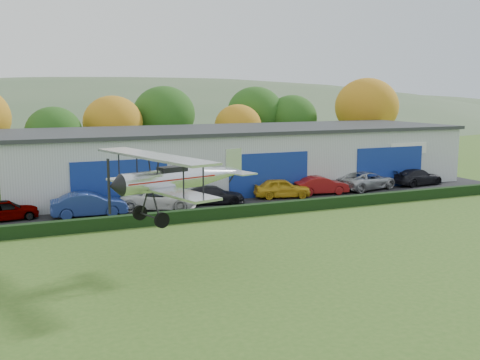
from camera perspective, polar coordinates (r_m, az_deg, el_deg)
name	(u,v)px	position (r m, az deg, el deg)	size (l,w,h in m)	color
ground	(394,294)	(24.91, 15.44, -11.17)	(300.00, 300.00, 0.00)	#39611E
apron	(252,201)	(43.80, 1.18, -2.12)	(48.00, 9.00, 0.05)	black
hedge	(280,207)	(39.50, 4.09, -2.80)	(46.00, 0.60, 0.80)	black
hangar	(240,157)	(50.51, -0.04, 2.39)	(40.60, 12.60, 5.30)	#B2B7BC
tree_belt	(157,119)	(60.84, -8.43, 6.19)	(75.70, 13.22, 10.12)	#3D2614
distant_hills	(43,173)	(159.87, -19.44, 0.72)	(430.00, 196.00, 56.00)	#4C6642
car_0	(5,210)	(39.95, -22.81, -2.83)	(1.68, 4.18, 1.42)	gray
car_1	(89,204)	(39.36, -15.13, -2.42)	(1.76, 5.04, 1.66)	navy
car_2	(160,199)	(40.81, -8.20, -1.90)	(2.54, 5.51, 1.53)	silver
car_3	(214,195)	(42.42, -2.71, -1.52)	(1.90, 4.67, 1.35)	black
car_4	(282,188)	(44.91, 4.29, -0.82)	(1.84, 4.56, 1.55)	gold
car_5	(321,185)	(46.78, 8.25, -0.54)	(1.58, 4.52, 1.49)	maroon
car_6	(367,180)	(49.85, 12.79, -0.04)	(2.60, 5.64, 1.57)	silver
car_7	(417,177)	(53.41, 17.61, 0.30)	(2.08, 5.11, 1.48)	black
biplane	(174,177)	(27.10, -6.73, 0.31)	(7.71, 8.73, 3.26)	silver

